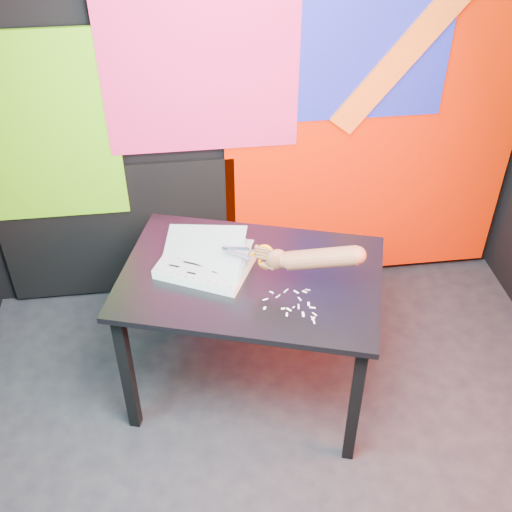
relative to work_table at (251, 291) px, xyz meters
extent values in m
cube|color=#2D2D30|center=(0.11, -0.66, -0.65)|extent=(3.00, 3.00, 0.01)
cube|color=black|center=(0.11, 0.84, 0.70)|extent=(3.00, 0.01, 2.70)
cube|color=#EC1E00|center=(0.76, 0.81, 0.20)|extent=(1.60, 0.02, 1.60)
cube|color=#2126B7|center=(0.66, 0.80, 0.80)|extent=(0.85, 0.02, 0.75)
cube|color=#EF2566|center=(-0.14, 0.79, 0.70)|extent=(0.95, 0.02, 0.80)
cube|color=#62C911|center=(-0.94, 0.80, 0.45)|extent=(0.75, 0.02, 1.00)
cube|color=#FF611A|center=(0.96, 0.78, 0.90)|extent=(0.91, 0.02, 1.11)
cube|color=black|center=(-0.64, 0.81, -0.20)|extent=(1.30, 0.02, 0.85)
cube|color=black|center=(-0.58, -0.15, -0.29)|extent=(0.06, 0.06, 0.72)
cube|color=black|center=(-0.39, 0.46, -0.29)|extent=(0.06, 0.06, 0.72)
cube|color=black|center=(0.39, -0.46, -0.29)|extent=(0.06, 0.06, 0.72)
cube|color=black|center=(0.58, 0.15, -0.29)|extent=(0.06, 0.06, 0.72)
cube|color=black|center=(0.00, 0.00, 0.08)|extent=(1.32, 1.07, 0.03)
cube|color=white|center=(-0.20, 0.07, 0.12)|extent=(0.47, 0.43, 0.05)
cube|color=silver|center=(-0.20, 0.07, 0.14)|extent=(0.47, 0.42, 0.00)
cube|color=silver|center=(-0.20, 0.07, 0.15)|extent=(0.45, 0.41, 0.12)
cube|color=silver|center=(-0.21, 0.08, 0.17)|extent=(0.42, 0.38, 0.20)
cylinder|color=#23242A|center=(-0.41, 0.03, 0.14)|extent=(0.01, 0.01, 0.00)
cylinder|color=#23242A|center=(-0.38, 0.02, 0.14)|extent=(0.01, 0.01, 0.00)
cylinder|color=#23242A|center=(-0.35, 0.00, 0.14)|extent=(0.01, 0.01, 0.00)
cylinder|color=#23242A|center=(-0.32, -0.02, 0.14)|extent=(0.01, 0.01, 0.00)
cylinder|color=#23242A|center=(-0.29, -0.03, 0.14)|extent=(0.01, 0.01, 0.00)
cylinder|color=#23242A|center=(-0.25, -0.05, 0.14)|extent=(0.01, 0.01, 0.00)
cylinder|color=#23242A|center=(-0.22, -0.06, 0.14)|extent=(0.01, 0.01, 0.00)
cylinder|color=#23242A|center=(-0.19, -0.08, 0.14)|extent=(0.01, 0.01, 0.00)
cylinder|color=#23242A|center=(-0.16, -0.09, 0.14)|extent=(0.01, 0.01, 0.00)
cylinder|color=#23242A|center=(-0.13, -0.11, 0.14)|extent=(0.01, 0.01, 0.00)
cylinder|color=#23242A|center=(-0.10, -0.12, 0.14)|extent=(0.01, 0.01, 0.00)
cylinder|color=#23242A|center=(-0.30, 0.26, 0.14)|extent=(0.01, 0.01, 0.00)
cylinder|color=#23242A|center=(-0.26, 0.25, 0.14)|extent=(0.01, 0.01, 0.00)
cylinder|color=#23242A|center=(-0.23, 0.23, 0.14)|extent=(0.01, 0.01, 0.00)
cylinder|color=#23242A|center=(-0.20, 0.22, 0.14)|extent=(0.01, 0.01, 0.00)
cylinder|color=#23242A|center=(-0.17, 0.20, 0.14)|extent=(0.01, 0.01, 0.00)
cylinder|color=#23242A|center=(-0.14, 0.19, 0.14)|extent=(0.01, 0.01, 0.00)
cylinder|color=#23242A|center=(-0.11, 0.17, 0.14)|extent=(0.01, 0.01, 0.00)
cylinder|color=#23242A|center=(-0.08, 0.15, 0.14)|extent=(0.01, 0.01, 0.00)
cylinder|color=#23242A|center=(-0.04, 0.14, 0.14)|extent=(0.01, 0.01, 0.00)
cylinder|color=#23242A|center=(-0.01, 0.12, 0.14)|extent=(0.01, 0.01, 0.00)
cylinder|color=#23242A|center=(0.02, 0.11, 0.14)|extent=(0.01, 0.01, 0.00)
cube|color=black|center=(-0.26, 0.16, 0.14)|extent=(0.07, 0.04, 0.00)
cube|color=black|center=(-0.16, 0.09, 0.14)|extent=(0.05, 0.03, 0.00)
cube|color=black|center=(-0.25, 0.05, 0.14)|extent=(0.09, 0.05, 0.00)
cube|color=black|center=(-0.15, -0.02, 0.14)|extent=(0.04, 0.03, 0.00)
cube|color=black|center=(-0.33, 0.05, 0.14)|extent=(0.05, 0.03, 0.00)
cube|color=black|center=(-0.12, 0.12, 0.14)|extent=(0.06, 0.04, 0.00)
cube|color=black|center=(-0.26, -0.01, 0.14)|extent=(0.04, 0.03, 0.00)
cube|color=#AAAACC|center=(-0.07, -0.01, 0.26)|extent=(0.12, 0.06, 0.04)
cube|color=#AAAACC|center=(-0.07, -0.01, 0.23)|extent=(0.12, 0.06, 0.04)
cylinder|color=#AAAACC|center=(-0.01, -0.03, 0.24)|extent=(0.02, 0.02, 0.01)
cube|color=orange|center=(0.01, -0.04, 0.24)|extent=(0.05, 0.03, 0.02)
cube|color=orange|center=(0.01, -0.04, 0.25)|extent=(0.05, 0.03, 0.02)
torus|color=orange|center=(0.06, -0.07, 0.27)|extent=(0.07, 0.04, 0.07)
torus|color=orange|center=(0.06, -0.07, 0.21)|extent=(0.07, 0.04, 0.07)
ellipsoid|color=brown|center=(0.10, -0.09, 0.24)|extent=(0.10, 0.06, 0.10)
cylinder|color=brown|center=(0.06, -0.07, 0.24)|extent=(0.08, 0.05, 0.02)
cylinder|color=brown|center=(0.06, -0.07, 0.26)|extent=(0.07, 0.05, 0.02)
cylinder|color=brown|center=(0.06, -0.07, 0.27)|extent=(0.06, 0.04, 0.02)
cylinder|color=brown|center=(0.06, -0.07, 0.29)|extent=(0.06, 0.04, 0.02)
cylinder|color=brown|center=(0.06, -0.08, 0.21)|extent=(0.06, 0.06, 0.03)
cylinder|color=brown|center=(0.14, -0.11, 0.25)|extent=(0.08, 0.08, 0.07)
cylinder|color=brown|center=(0.27, -0.17, 0.30)|extent=(0.31, 0.21, 0.18)
sphere|color=brown|center=(0.40, -0.23, 0.35)|extent=(0.08, 0.08, 0.08)
cube|color=silver|center=(0.07, -0.13, 0.10)|extent=(0.02, 0.02, 0.00)
cube|color=silver|center=(0.22, -0.31, 0.10)|extent=(0.02, 0.02, 0.00)
cube|color=silver|center=(0.18, -0.28, 0.10)|extent=(0.01, 0.03, 0.00)
cube|color=silver|center=(0.12, -0.27, 0.10)|extent=(0.01, 0.02, 0.00)
cube|color=silver|center=(0.21, -0.30, 0.10)|extent=(0.01, 0.01, 0.00)
cube|color=silver|center=(0.04, -0.17, 0.10)|extent=(0.03, 0.01, 0.00)
cube|color=silver|center=(0.22, -0.33, 0.10)|extent=(0.01, 0.02, 0.00)
cube|color=silver|center=(0.10, -0.15, 0.10)|extent=(0.02, 0.02, 0.00)
cube|color=silver|center=(0.18, -0.18, 0.10)|extent=(0.01, 0.02, 0.00)
cube|color=silver|center=(0.15, -0.23, 0.10)|extent=(0.01, 0.01, 0.00)
cube|color=silver|center=(0.11, -0.23, 0.10)|extent=(0.02, 0.01, 0.00)
cube|color=silver|center=(0.23, -0.13, 0.10)|extent=(0.02, 0.01, 0.00)
cube|color=silver|center=(0.03, -0.22, 0.10)|extent=(0.02, 0.02, 0.00)
cube|color=silver|center=(0.22, -0.22, 0.10)|extent=(0.01, 0.02, 0.00)
cube|color=silver|center=(0.14, -0.13, 0.10)|extent=(0.02, 0.02, 0.00)
cube|color=silver|center=(0.21, -0.14, 0.10)|extent=(0.02, 0.02, 0.00)
cube|color=silver|center=(0.13, -0.24, 0.10)|extent=(0.02, 0.02, 0.00)
cube|color=silver|center=(0.23, -0.24, 0.10)|extent=(0.03, 0.01, 0.00)
cube|color=silver|center=(0.23, -0.28, 0.10)|extent=(0.02, 0.02, 0.00)
cube|color=silver|center=(0.18, -0.14, 0.10)|extent=(0.02, 0.02, 0.00)
cube|color=silver|center=(0.17, -0.23, 0.10)|extent=(0.01, 0.03, 0.00)
camera|label=1|loc=(-0.25, -2.14, 1.92)|focal=45.00mm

